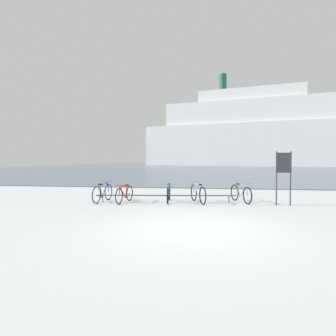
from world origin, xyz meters
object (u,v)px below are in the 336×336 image
(bicycle_1, at_px, (125,194))
(info_sign, at_px, (284,169))
(bicycle_0, at_px, (103,193))
(bicycle_4, at_px, (241,193))
(bicycle_3, at_px, (198,193))
(ferry_ship, at_px, (254,134))
(bicycle_2, at_px, (169,193))

(bicycle_1, height_order, info_sign, info_sign)
(bicycle_0, relative_size, bicycle_4, 1.05)
(bicycle_3, distance_m, bicycle_4, 1.73)
(bicycle_4, bearing_deg, ferry_ship, 80.80)
(ferry_ship, bearing_deg, info_sign, -97.84)
(info_sign, relative_size, ferry_ship, 0.03)
(bicycle_2, bearing_deg, ferry_ship, 78.40)
(info_sign, bearing_deg, bicycle_1, -178.73)
(bicycle_0, height_order, bicycle_1, bicycle_0)
(ferry_ship, bearing_deg, bicycle_2, -101.60)
(ferry_ship, bearing_deg, bicycle_1, -102.99)
(bicycle_2, height_order, bicycle_3, bicycle_3)
(bicycle_4, xyz_separation_m, info_sign, (1.50, -0.53, 1.02))
(bicycle_1, bearing_deg, bicycle_4, 8.24)
(bicycle_0, xyz_separation_m, bicycle_4, (5.55, 0.60, -0.01))
(bicycle_3, bearing_deg, bicycle_2, 178.32)
(bicycle_2, distance_m, bicycle_4, 2.90)
(bicycle_0, height_order, bicycle_3, bicycle_3)
(bicycle_2, distance_m, info_sign, 4.51)
(bicycle_2, bearing_deg, bicycle_0, -173.80)
(bicycle_0, bearing_deg, bicycle_4, 6.15)
(bicycle_4, bearing_deg, bicycle_3, -168.57)
(bicycle_1, xyz_separation_m, bicycle_4, (4.62, 0.67, 0.02))
(bicycle_0, height_order, ferry_ship, ferry_ship)
(bicycle_0, distance_m, bicycle_3, 3.86)
(bicycle_2, xyz_separation_m, ferry_ship, (13.39, 65.20, 7.78))
(ferry_ship, bearing_deg, bicycle_3, -100.60)
(bicycle_2, bearing_deg, info_sign, -2.93)
(bicycle_4, height_order, info_sign, info_sign)
(bicycle_3, bearing_deg, bicycle_1, -173.63)
(bicycle_1, distance_m, bicycle_4, 4.66)
(bicycle_1, xyz_separation_m, bicycle_2, (1.73, 0.36, 0.02))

